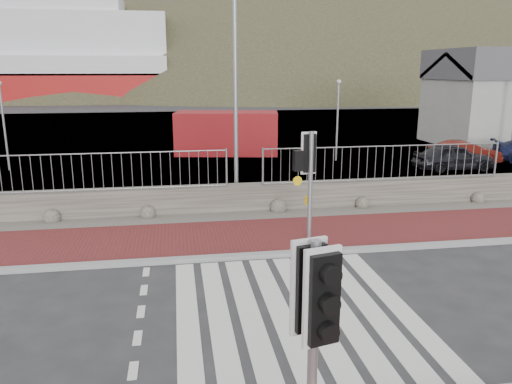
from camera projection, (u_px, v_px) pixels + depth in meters
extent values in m
plane|color=#28282B|center=(295.00, 312.00, 9.81)|extent=(220.00, 220.00, 0.00)
cube|color=maroon|center=(258.00, 236.00, 14.11)|extent=(40.00, 3.00, 0.08)
cube|color=gray|center=(268.00, 255.00, 12.67)|extent=(40.00, 0.25, 0.12)
cube|color=silver|center=(188.00, 320.00, 9.48)|extent=(0.42, 5.60, 0.01)
cube|color=silver|center=(219.00, 318.00, 9.57)|extent=(0.42, 5.60, 0.01)
cube|color=silver|center=(250.00, 315.00, 9.67)|extent=(0.42, 5.60, 0.01)
cube|color=silver|center=(280.00, 313.00, 9.76)|extent=(0.42, 5.60, 0.01)
cube|color=silver|center=(310.00, 311.00, 9.85)|extent=(0.42, 5.60, 0.01)
cube|color=silver|center=(339.00, 309.00, 9.94)|extent=(0.42, 5.60, 0.01)
cube|color=silver|center=(368.00, 306.00, 10.04)|extent=(0.42, 5.60, 0.01)
cube|color=silver|center=(396.00, 304.00, 10.13)|extent=(0.42, 5.60, 0.01)
cube|color=#59544C|center=(248.00, 217.00, 16.03)|extent=(40.00, 1.50, 0.06)
cube|color=#4A463D|center=(244.00, 198.00, 16.69)|extent=(40.00, 0.60, 0.90)
cylinder|color=gray|center=(91.00, 154.00, 15.41)|extent=(8.40, 0.04, 0.04)
cylinder|color=gray|center=(227.00, 168.00, 16.20)|extent=(0.07, 0.07, 1.20)
cylinder|color=gray|center=(385.00, 146.00, 16.89)|extent=(8.40, 0.04, 0.04)
cylinder|color=gray|center=(263.00, 167.00, 16.39)|extent=(0.07, 0.07, 1.20)
cylinder|color=gray|center=(496.00, 160.00, 17.69)|extent=(0.07, 0.07, 1.20)
cube|color=#4C4C4F|center=(206.00, 134.00, 36.54)|extent=(120.00, 40.00, 0.50)
cube|color=#3F4C54|center=(190.00, 102.00, 70.07)|extent=(220.00, 50.00, 0.05)
cube|color=silver|center=(58.00, 36.00, 69.91)|extent=(30.00, 12.00, 6.00)
cube|color=silver|center=(55.00, 6.00, 68.94)|extent=(18.00, 10.00, 2.50)
ellipsoid|color=#2C311D|center=(111.00, 199.00, 96.53)|extent=(106.40, 68.40, 76.00)
ellipsoid|color=#2C311D|center=(334.00, 218.00, 104.93)|extent=(140.00, 90.00, 100.00)
cylinder|color=gray|center=(312.00, 366.00, 5.51)|extent=(0.12, 0.12, 2.93)
cube|color=black|center=(315.00, 292.00, 5.29)|extent=(0.47, 0.34, 1.10)
sphere|color=#0CE53F|center=(314.00, 319.00, 5.37)|extent=(0.16, 0.16, 0.16)
cylinder|color=gray|center=(310.00, 188.00, 13.49)|extent=(0.12, 0.12, 3.05)
cube|color=gold|center=(310.00, 201.00, 13.58)|extent=(0.17, 0.11, 0.24)
cube|color=black|center=(311.00, 154.00, 13.26)|extent=(0.48, 0.34, 1.14)
sphere|color=#0CE53F|center=(311.00, 166.00, 13.34)|extent=(0.16, 0.16, 0.16)
cube|color=black|center=(298.00, 161.00, 13.18)|extent=(0.27, 0.22, 0.54)
cylinder|color=gray|center=(235.00, 85.00, 16.55)|extent=(0.14, 0.14, 8.25)
cube|color=maroon|center=(227.00, 133.00, 27.73)|extent=(5.91, 3.26, 2.33)
imported|color=black|center=(453.00, 157.00, 23.35)|extent=(3.70, 1.52, 1.26)
imported|color=#51110B|center=(464.00, 152.00, 25.01)|extent=(3.56, 1.68, 1.13)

